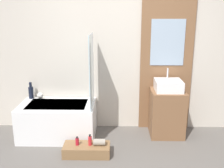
# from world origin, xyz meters

# --- Properties ---
(wall_tiled_back) EXTENTS (4.20, 0.06, 2.60)m
(wall_tiled_back) POSITION_xyz_m (0.00, 1.58, 1.30)
(wall_tiled_back) COLOR beige
(wall_tiled_back) RESTS_ON ground_plane
(wall_wood_accent) EXTENTS (0.83, 0.04, 2.60)m
(wall_wood_accent) POSITION_xyz_m (0.83, 1.53, 1.31)
(wall_wood_accent) COLOR brown
(wall_wood_accent) RESTS_ON ground_plane
(bathtub) EXTENTS (1.15, 0.72, 0.53)m
(bathtub) POSITION_xyz_m (-0.87, 1.17, 0.27)
(bathtub) COLOR white
(bathtub) RESTS_ON ground_plane
(glass_shower_screen) EXTENTS (0.01, 0.60, 1.07)m
(glass_shower_screen) POSITION_xyz_m (-0.33, 1.13, 1.07)
(glass_shower_screen) COLOR silver
(glass_shower_screen) RESTS_ON bathtub
(wooden_step_bench) EXTENTS (0.63, 0.29, 0.15)m
(wooden_step_bench) POSITION_xyz_m (-0.37, 0.60, 0.07)
(wooden_step_bench) COLOR olive
(wooden_step_bench) RESTS_ON ground_plane
(vanity_cabinet) EXTENTS (0.51, 0.49, 0.73)m
(vanity_cabinet) POSITION_xyz_m (0.83, 1.26, 0.36)
(vanity_cabinet) COLOR brown
(vanity_cabinet) RESTS_ON ground_plane
(sink) EXTENTS (0.40, 0.39, 0.33)m
(sink) POSITION_xyz_m (0.83, 1.26, 0.81)
(sink) COLOR white
(sink) RESTS_ON vanity_cabinet
(vase_tall_dark) EXTENTS (0.08, 0.08, 0.27)m
(vase_tall_dark) POSITION_xyz_m (-1.36, 1.44, 0.64)
(vase_tall_dark) COLOR black
(vase_tall_dark) RESTS_ON bathtub
(vase_round_light) EXTENTS (0.10, 0.10, 0.10)m
(vase_round_light) POSITION_xyz_m (-1.21, 1.43, 0.58)
(vase_round_light) COLOR silver
(vase_round_light) RESTS_ON bathtub
(bottle_soap_primary) EXTENTS (0.05, 0.05, 0.12)m
(bottle_soap_primary) POSITION_xyz_m (-0.49, 0.60, 0.20)
(bottle_soap_primary) COLOR #B21928
(bottle_soap_primary) RESTS_ON wooden_step_bench
(bottle_soap_secondary) EXTENTS (0.05, 0.05, 0.16)m
(bottle_soap_secondary) POSITION_xyz_m (-0.32, 0.60, 0.22)
(bottle_soap_secondary) COLOR red
(bottle_soap_secondary) RESTS_ON wooden_step_bench
(towel_roll) EXTENTS (0.16, 0.09, 0.09)m
(towel_roll) POSITION_xyz_m (-0.19, 0.60, 0.19)
(towel_roll) COLOR gray
(towel_roll) RESTS_ON wooden_step_bench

